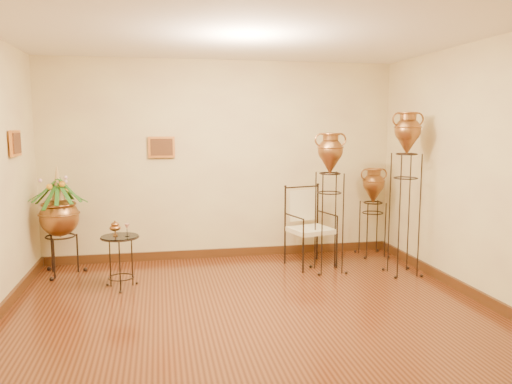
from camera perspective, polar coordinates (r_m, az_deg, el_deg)
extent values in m
plane|color=#5D2E16|center=(5.01, 0.04, -14.65)|extent=(5.00, 5.00, 0.00)
cube|color=#462510|center=(7.32, -3.72, -6.93)|extent=(5.00, 0.04, 0.12)
cube|color=#462510|center=(5.95, 24.67, -11.08)|extent=(0.04, 5.00, 0.12)
cube|color=#E78D44|center=(7.01, -10.74, 5.06)|extent=(0.36, 0.03, 0.29)
cube|color=#E78D44|center=(6.20, -25.80, 5.04)|extent=(0.03, 0.36, 0.29)
cube|color=beige|center=(6.79, 6.27, -4.36)|extent=(0.63, 0.60, 0.06)
cube|color=beige|center=(6.73, 6.30, -1.81)|extent=(0.40, 0.13, 0.42)
cylinder|color=black|center=(6.02, -15.31, -4.93)|extent=(0.43, 0.43, 0.01)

